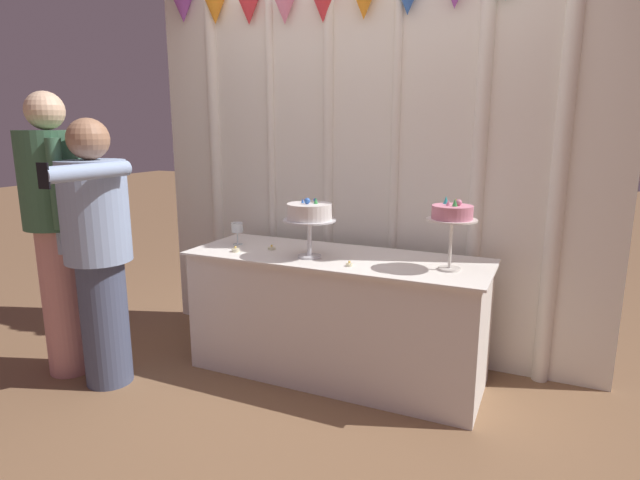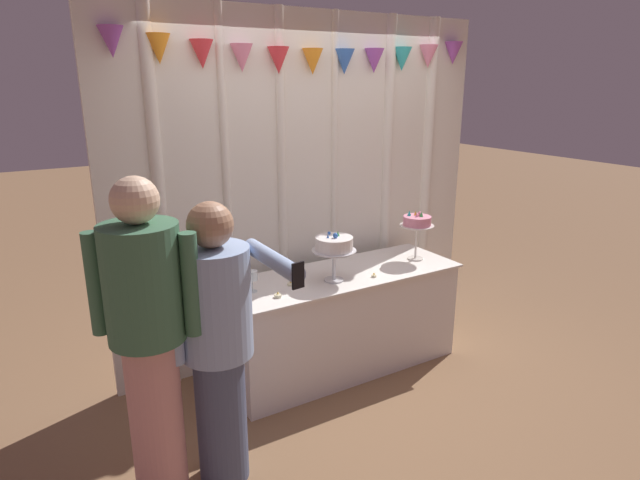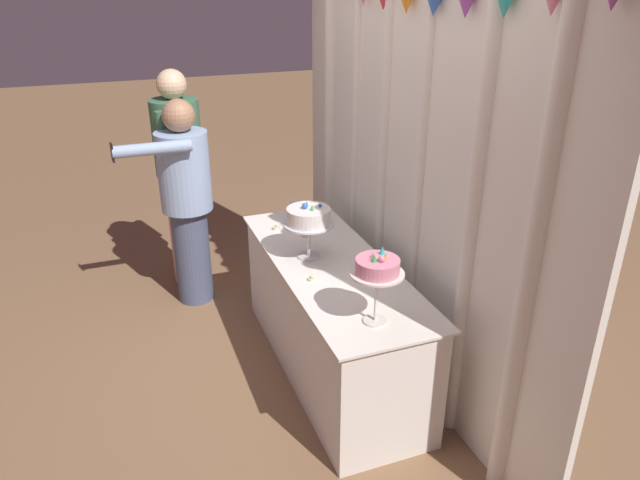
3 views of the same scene
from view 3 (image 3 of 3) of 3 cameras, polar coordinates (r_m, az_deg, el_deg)
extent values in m
plane|color=#846042|center=(3.98, -0.34, -12.50)|extent=(24.00, 24.00, 0.00)
cube|color=white|center=(3.57, 8.35, 6.88)|extent=(3.17, 0.04, 2.65)
cylinder|color=white|center=(4.59, 0.99, 11.14)|extent=(0.09, 0.09, 2.65)
cylinder|color=white|center=(4.16, 3.46, 9.66)|extent=(0.06, 0.06, 2.65)
cylinder|color=white|center=(3.78, 6.20, 7.97)|extent=(0.07, 0.07, 2.65)
cylinder|color=white|center=(3.39, 9.72, 5.77)|extent=(0.06, 0.06, 2.65)
cylinder|color=white|center=(2.97, 14.69, 2.58)|extent=(0.09, 0.09, 2.65)
cylinder|color=white|center=(2.65, 20.08, -0.91)|extent=(0.10, 0.10, 2.65)
cube|color=white|center=(3.79, 1.08, -7.61)|extent=(1.79, 0.61, 0.76)
cube|color=white|center=(3.60, 1.12, -2.39)|extent=(1.84, 0.66, 0.01)
cylinder|color=silver|center=(3.67, -1.08, -1.58)|extent=(0.14, 0.14, 0.01)
cylinder|color=silver|center=(3.62, -1.09, 0.00)|extent=(0.03, 0.03, 0.21)
cylinder|color=silver|center=(3.58, -1.11, 1.59)|extent=(0.32, 0.32, 0.01)
cylinder|color=white|center=(3.56, -1.12, 2.37)|extent=(0.27, 0.27, 0.09)
cone|color=green|center=(3.50, -0.77, 3.16)|extent=(0.03, 0.03, 0.04)
sphere|color=blue|center=(3.56, 0.00, 3.38)|extent=(0.02, 0.02, 0.02)
cone|color=blue|center=(3.58, -1.29, 3.55)|extent=(0.02, 0.02, 0.03)
sphere|color=blue|center=(3.53, -1.48, 3.32)|extent=(0.04, 0.04, 0.04)
cylinder|color=silver|center=(3.04, 5.35, -7.80)|extent=(0.12, 0.12, 0.01)
cylinder|color=silver|center=(2.97, 5.46, -5.57)|extent=(0.02, 0.02, 0.26)
cylinder|color=silver|center=(2.90, 5.57, -3.25)|extent=(0.27, 0.27, 0.01)
cylinder|color=pink|center=(2.88, 5.60, -2.53)|extent=(0.22, 0.22, 0.07)
sphere|color=pink|center=(2.83, 6.00, -1.81)|extent=(0.03, 0.03, 0.03)
cone|color=orange|center=(2.86, 6.38, -1.56)|extent=(0.02, 0.02, 0.03)
cone|color=#2DB2B7|center=(2.91, 6.06, -0.98)|extent=(0.03, 0.03, 0.04)
cone|color=pink|center=(2.87, 5.18, -1.43)|extent=(0.03, 0.03, 0.04)
cone|color=green|center=(2.83, 5.28, -1.72)|extent=(0.03, 0.03, 0.04)
cylinder|color=silver|center=(4.21, -2.34, 1.92)|extent=(0.06, 0.06, 0.00)
cylinder|color=silver|center=(4.19, -2.34, 2.46)|extent=(0.01, 0.01, 0.08)
cylinder|color=silver|center=(4.17, -2.36, 3.38)|extent=(0.08, 0.08, 0.06)
cylinder|color=beige|center=(4.07, -4.27, 1.16)|extent=(0.05, 0.05, 0.02)
sphere|color=#F9CC4C|center=(4.06, -4.28, 1.42)|extent=(0.01, 0.01, 0.01)
cylinder|color=beige|center=(3.96, -1.48, 0.47)|extent=(0.05, 0.05, 0.01)
sphere|color=#F9CC4C|center=(3.95, -1.48, 0.70)|extent=(0.01, 0.01, 0.01)
cylinder|color=beige|center=(3.40, -0.86, -3.83)|extent=(0.04, 0.04, 0.01)
sphere|color=#F9CC4C|center=(3.39, -0.86, -3.57)|extent=(0.01, 0.01, 0.01)
cylinder|color=#D6938E|center=(4.97, -12.83, 1.14)|extent=(0.37, 0.37, 0.94)
cylinder|color=#3D6B4C|center=(4.72, -13.70, 9.63)|extent=(0.51, 0.51, 0.58)
sphere|color=beige|center=(4.64, -14.21, 14.43)|extent=(0.22, 0.22, 0.22)
cube|color=#334284|center=(4.70, -15.78, 9.70)|extent=(0.03, 0.03, 0.37)
cylinder|color=#3D6B4C|center=(4.92, -12.59, 10.29)|extent=(0.08, 0.08, 0.51)
cylinder|color=#3D6B4C|center=(4.53, -14.89, 8.79)|extent=(0.08, 0.08, 0.51)
cylinder|color=#4C5675|center=(4.69, -12.26, -1.40)|extent=(0.32, 0.32, 0.77)
cylinder|color=#93ADD6|center=(4.44, -13.04, 6.49)|extent=(0.44, 0.44, 0.59)
sphere|color=#A37556|center=(4.33, -13.57, 11.65)|extent=(0.23, 0.23, 0.23)
cube|color=maroon|center=(4.42, -15.28, 6.55)|extent=(0.04, 0.01, 0.38)
cylinder|color=#93ADD6|center=(4.65, -13.94, 7.18)|extent=(0.08, 0.08, 0.52)
cylinder|color=#93ADD6|center=(4.13, -15.92, 8.50)|extent=(0.08, 0.52, 0.08)
cube|color=black|center=(4.12, -19.51, 7.99)|extent=(0.06, 0.02, 0.12)
camera|label=1|loc=(2.57, -57.50, -7.25)|focal=29.03mm
camera|label=2|loc=(5.42, -43.59, 15.72)|focal=30.16mm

